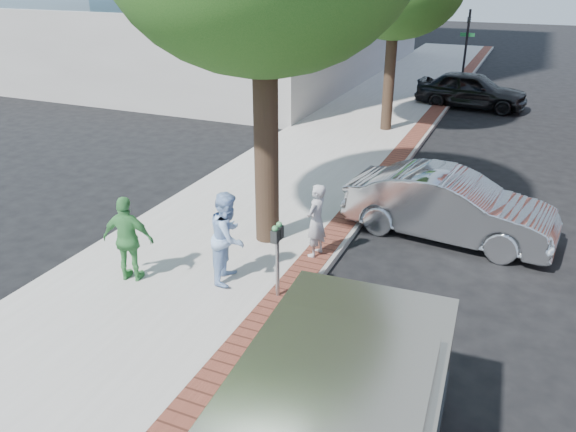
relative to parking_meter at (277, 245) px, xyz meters
The scene contains 12 objects.
ground 1.37m from the parking_meter, 161.14° to the left, with size 120.00×120.00×0.00m, color black.
sidewalk 8.55m from the parking_meter, 104.40° to the left, with size 5.00×60.00×0.15m, color #9E9991.
brick_strip 8.28m from the parking_meter, 89.36° to the left, with size 0.60×60.00×0.01m, color brown.
curb 8.30m from the parking_meter, 86.91° to the left, with size 0.10×60.00×0.15m, color gray.
office_base 26.06m from the parking_meter, 121.50° to the left, with size 18.20×22.20×4.00m, color gray.
signal_near 22.23m from the parking_meter, 89.25° to the left, with size 0.70×0.15×3.80m.
parking_meter is the anchor object (origin of this frame).
person_gray 1.81m from the parking_meter, 87.98° to the left, with size 0.58×0.38×1.59m, color #A6A6AA.
person_officer 1.14m from the parking_meter, 169.93° to the left, with size 0.88×0.69×1.82m, color #96B9E8.
person_green 2.92m from the parking_meter, 168.77° to the right, with size 1.01×0.42×1.72m, color #469B4E.
sedan_silver 4.79m from the parking_meter, 59.54° to the left, with size 1.63×4.68×1.54m, color #B2B5BA.
bg_car 17.66m from the parking_meter, 85.86° to the left, with size 1.88×4.66×1.59m, color black.
Camera 1 is at (4.35, -8.31, 5.78)m, focal length 35.00 mm.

